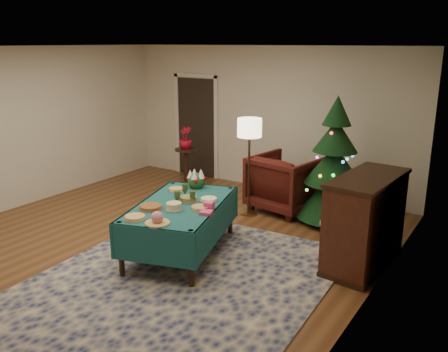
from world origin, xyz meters
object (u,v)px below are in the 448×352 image
Objects in this scene: potted_plant at (186,143)px; piano at (365,222)px; armchair at (285,180)px; floor_lamp at (250,134)px; buffet_table at (181,213)px; gift_box at (209,205)px; christmas_tree at (334,167)px; side_table at (186,168)px.

piano is at bearing -20.73° from potted_plant.
floor_lamp is at bearing 64.03° from armchair.
buffet_table is 3.11m from potted_plant.
gift_box is at bearing -150.34° from piano.
christmas_tree is at bearing -179.01° from armchair.
floor_lamp is (-0.39, -0.55, 0.84)m from armchair.
piano reaches higher than potted_plant.
side_table is (-2.22, 0.16, -0.15)m from armchair.
floor_lamp is at bearing 90.00° from buffet_table.
potted_plant is at bearing 132.55° from gift_box.
floor_lamp is 2.02m from potted_plant.
piano is at bearing 151.79° from armchair.
potted_plant is (-0.00, 0.00, 0.51)m from side_table.
potted_plant is at bearing 5.22° from armchair.
buffet_table is 2.73× the size of side_table.
gift_box is 0.07× the size of floor_lamp.
piano is (1.75, -1.35, 0.06)m from armchair.
christmas_tree is at bearing -5.27° from side_table.
floor_lamp reaches higher than side_table.
gift_box is 0.15× the size of side_table.
floor_lamp is 2.42m from piano.
gift_box is at bearing -75.95° from floor_lamp.
potted_plant is 3.10m from christmas_tree.
gift_box is 0.06× the size of christmas_tree.
potted_plant reaches higher than buffet_table.
buffet_table is 3.10m from side_table.
buffet_table is at bearing -90.00° from floor_lamp.
buffet_table is at bearing -53.80° from side_table.
christmas_tree is at bearing 69.45° from gift_box.
armchair is 2.21m from piano.
piano is (3.97, -1.50, 0.21)m from side_table.
buffet_table is 4.78× the size of potted_plant.
side_table is 0.54× the size of piano.
side_table is 3.15m from christmas_tree.
buffet_table is 2.36m from piano.
potted_plant is at bearing 174.73° from christmas_tree.
christmas_tree is (3.09, -0.28, 0.53)m from side_table.
piano is (2.14, -0.79, -0.78)m from floor_lamp.
christmas_tree reaches higher than floor_lamp.
side_table is at bearing 132.55° from gift_box.
potted_plant is at bearing 159.27° from piano.
floor_lamp is 3.70× the size of potted_plant.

